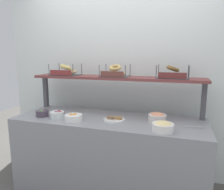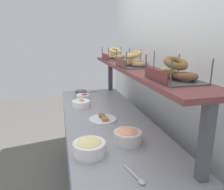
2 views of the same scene
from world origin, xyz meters
name	(u,v)px [view 1 (image 1 of 2)]	position (x,y,z in m)	size (l,w,h in m)	color
ground_plane	(108,190)	(0.00, 0.00, 0.00)	(8.00, 8.00, 0.00)	#595651
back_wall	(122,81)	(0.00, 0.55, 1.20)	(3.24, 0.06, 2.40)	white
deli_counter	(108,155)	(0.00, 0.00, 0.42)	(2.04, 0.70, 0.85)	gray
shelf_riser_left	(46,92)	(-0.96, 0.27, 1.05)	(0.05, 0.05, 0.40)	#4C4C51
shelf_riser_right	(204,101)	(0.96, 0.27, 1.05)	(0.05, 0.05, 0.40)	#4C4C51
upper_shelf	(116,78)	(0.00, 0.27, 1.26)	(2.00, 0.32, 0.03)	brown
bowl_fruit_salad	(74,117)	(-0.32, -0.18, 0.88)	(0.18, 0.18, 0.08)	white
bowl_beet_salad	(57,114)	(-0.54, -0.14, 0.89)	(0.15, 0.15, 0.08)	white
bowl_veggie_mix	(42,113)	(-0.73, -0.14, 0.89)	(0.14, 0.14, 0.08)	#4C3F4E
bowl_lox_spread	(157,117)	(0.51, 0.04, 0.90)	(0.18, 0.18, 0.10)	silver
bowl_egg_salad	(163,126)	(0.59, -0.23, 0.90)	(0.20, 0.20, 0.09)	white
serving_plate_white	(114,119)	(0.08, -0.04, 0.86)	(0.23, 0.23, 0.04)	white
serving_spoon_near_plate	(39,111)	(-0.91, 0.04, 0.86)	(0.09, 0.17, 0.01)	#B7B7BC
serving_spoon_by_edge	(196,127)	(0.88, -0.03, 0.86)	(0.18, 0.06, 0.01)	#B7B7BC
bagel_basket_plain	(65,71)	(-0.64, 0.25, 1.33)	(0.33, 0.26, 0.14)	#4C4C51
bagel_basket_sesame	(115,73)	(0.00, 0.25, 1.33)	(0.31, 0.25, 0.14)	#4C4C51
bagel_basket_cinnamon_raisin	(172,74)	(0.63, 0.27, 1.32)	(0.33, 0.26, 0.14)	#4C4C51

